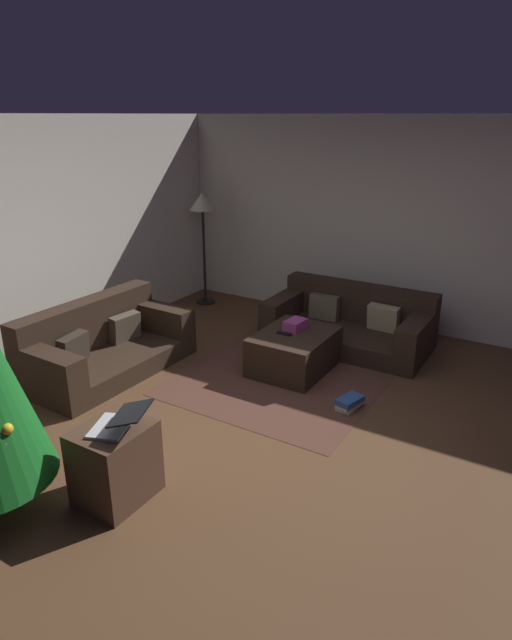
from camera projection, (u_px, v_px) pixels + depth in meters
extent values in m
plane|color=brown|center=(278.00, 437.00, 4.68)|extent=(6.40, 6.40, 0.00)
cube|color=silver|center=(20.00, 245.00, 5.76)|extent=(6.40, 0.12, 2.60)
cube|color=silver|center=(404.00, 226.00, 6.73)|extent=(0.12, 6.40, 2.60)
cube|color=#332319|center=(111.00, 362.00, 5.84)|extent=(1.82, 0.93, 0.21)
cube|color=#332319|center=(86.00, 324.00, 5.88)|extent=(1.81, 0.28, 0.53)
cube|color=#332319|center=(159.00, 318.00, 6.36)|extent=(0.26, 0.90, 0.31)
cube|color=#332319|center=(46.00, 366.00, 5.13)|extent=(0.26, 0.90, 0.31)
cube|color=brown|center=(125.00, 327.00, 6.10)|extent=(0.37, 0.18, 0.31)
cube|color=#372D24|center=(73.00, 349.00, 5.53)|extent=(0.38, 0.20, 0.31)
cube|color=#332319|center=(346.00, 337.00, 6.50)|extent=(0.98, 1.88, 0.22)
cube|color=#332319|center=(360.00, 302.00, 6.67)|extent=(0.25, 1.88, 0.45)
cube|color=#332319|center=(417.00, 331.00, 6.01)|extent=(0.97, 0.24, 0.28)
cube|color=#332319|center=(286.00, 305.00, 6.81)|extent=(0.97, 0.24, 0.28)
cube|color=tan|center=(383.00, 318.00, 6.36)|extent=(0.17, 0.37, 0.31)
cube|color=brown|center=(324.00, 307.00, 6.72)|extent=(0.15, 0.37, 0.31)
cube|color=#332319|center=(294.00, 351.00, 5.86)|extent=(0.92, 0.72, 0.42)
cube|color=#B23F8C|center=(295.00, 325.00, 5.86)|extent=(0.26, 0.19, 0.11)
cube|color=black|center=(284.00, 333.00, 5.74)|extent=(0.05, 0.16, 0.02)
sphere|color=#CC33BF|center=(4.00, 444.00, 3.40)|extent=(0.06, 0.06, 0.06)
sphere|color=yellow|center=(20.00, 403.00, 3.87)|extent=(0.08, 0.08, 0.08)
sphere|color=yellow|center=(7.00, 429.00, 3.40)|extent=(0.08, 0.08, 0.08)
sphere|color=orange|center=(22.00, 414.00, 3.90)|extent=(0.05, 0.05, 0.05)
cube|color=#4C3323|center=(115.00, 463.00, 3.86)|extent=(0.52, 0.44, 0.57)
cube|color=silver|center=(111.00, 427.00, 3.75)|extent=(0.39, 0.34, 0.02)
cube|color=black|center=(130.00, 413.00, 3.69)|extent=(0.39, 0.33, 0.08)
cube|color=beige|center=(348.00, 407.00, 5.12)|extent=(0.26, 0.18, 0.04)
cube|color=beige|center=(350.00, 404.00, 5.11)|extent=(0.30, 0.21, 0.03)
cube|color=#2D5193|center=(350.00, 400.00, 5.09)|extent=(0.30, 0.22, 0.05)
cylinder|color=black|center=(206.00, 302.00, 8.03)|extent=(0.28, 0.28, 0.02)
cylinder|color=black|center=(204.00, 258.00, 7.80)|extent=(0.04, 0.04, 1.35)
cone|color=beige|center=(202.00, 201.00, 7.52)|extent=(0.36, 0.36, 0.24)
cube|color=brown|center=(294.00, 369.00, 5.93)|extent=(2.60, 2.00, 0.01)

